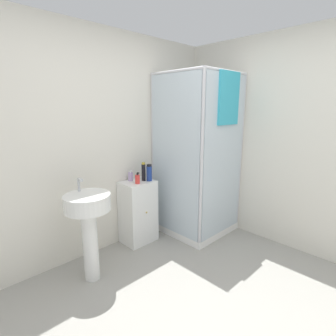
# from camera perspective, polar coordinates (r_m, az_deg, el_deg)

# --- Properties ---
(ground_plane) EXTENTS (12.00, 12.00, 0.00)m
(ground_plane) POSITION_cam_1_polar(r_m,az_deg,el_deg) (2.37, 10.23, -31.57)
(ground_plane) COLOR #9E9B93
(wall_back) EXTENTS (6.40, 0.06, 2.50)m
(wall_back) POSITION_cam_1_polar(r_m,az_deg,el_deg) (3.02, -16.00, 4.77)
(wall_back) COLOR silver
(wall_back) RESTS_ON ground_plane
(wall_right) EXTENTS (0.06, 6.40, 2.50)m
(wall_right) POSITION_cam_1_polar(r_m,az_deg,el_deg) (3.28, 28.82, 4.28)
(wall_right) COLOR silver
(wall_right) RESTS_ON ground_plane
(shower_enclosure) EXTENTS (0.85, 0.88, 2.08)m
(shower_enclosure) POSITION_cam_1_polar(r_m,az_deg,el_deg) (3.50, 6.51, -4.65)
(shower_enclosure) COLOR white
(shower_enclosure) RESTS_ON ground_plane
(vanity_cabinet) EXTENTS (0.40, 0.33, 0.78)m
(vanity_cabinet) POSITION_cam_1_polar(r_m,az_deg,el_deg) (3.33, -6.52, -9.43)
(vanity_cabinet) COLOR white
(vanity_cabinet) RESTS_ON ground_plane
(sink) EXTENTS (0.43, 0.43, 1.01)m
(sink) POSITION_cam_1_polar(r_m,az_deg,el_deg) (2.62, -16.93, -10.37)
(sink) COLOR white
(sink) RESTS_ON ground_plane
(soap_dispenser) EXTENTS (0.06, 0.06, 0.14)m
(soap_dispenser) POSITION_cam_1_polar(r_m,az_deg,el_deg) (3.10, -6.66, -2.38)
(soap_dispenser) COLOR red
(soap_dispenser) RESTS_ON vanity_cabinet
(shampoo_bottle_tall_black) EXTENTS (0.05, 0.05, 0.23)m
(shampoo_bottle_tall_black) POSITION_cam_1_polar(r_m,az_deg,el_deg) (3.20, -5.34, -0.83)
(shampoo_bottle_tall_black) COLOR black
(shampoo_bottle_tall_black) RESTS_ON vanity_cabinet
(shampoo_bottle_blue) EXTENTS (0.07, 0.07, 0.20)m
(shampoo_bottle_blue) POSITION_cam_1_polar(r_m,az_deg,el_deg) (3.19, -4.12, -1.06)
(shampoo_bottle_blue) COLOR navy
(shampoo_bottle_blue) RESTS_ON vanity_cabinet
(lotion_bottle_white) EXTENTS (0.06, 0.06, 0.14)m
(lotion_bottle_white) POSITION_cam_1_polar(r_m,az_deg,el_deg) (3.22, -8.16, -1.82)
(lotion_bottle_white) COLOR #B299C6
(lotion_bottle_white) RESTS_ON vanity_cabinet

